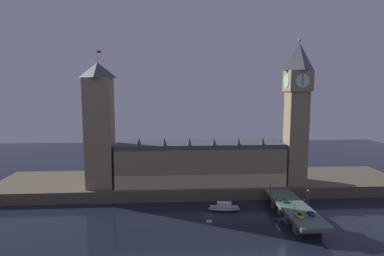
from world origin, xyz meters
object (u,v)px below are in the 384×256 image
Objects in this scene: clock_tower at (297,109)px; street_lamp_near at (294,210)px; street_lamp_mid at (308,196)px; victoria_tower at (99,125)px; car_northbound_lead at (284,200)px; pedestrian_mid_walk at (304,201)px; street_lamp_far at (271,187)px; car_northbound_trail at (299,216)px; car_southbound_lead at (311,213)px; boat_upstream at (224,208)px; pedestrian_far_rail at (276,197)px.

clock_tower reaches higher than street_lamp_near.
victoria_tower is at bearing 160.77° from street_lamp_mid.
car_northbound_lead is 2.30× the size of pedestrian_mid_walk.
street_lamp_far is at bearing 133.69° from pedestrian_mid_walk.
victoria_tower is at bearing 179.11° from clock_tower.
car_northbound_trail is 2.17× the size of pedestrian_mid_walk.
street_lamp_far reaches higher than car_northbound_trail.
car_southbound_lead is 11.62m from street_lamp_mid.
boat_upstream is (-26.05, 5.13, -4.75)m from car_northbound_lead.
car_southbound_lead reaches higher than boat_upstream.
street_lamp_near is 18.86m from street_lamp_mid.
victoria_tower is at bearing 159.25° from boat_upstream.
pedestrian_far_rail is 0.24× the size of street_lamp_mid.
car_northbound_trail is at bearing -27.81° from victoria_tower.
street_lamp_near reaches higher than car_southbound_lead.
car_northbound_lead is 8.58m from pedestrian_mid_walk.
street_lamp_near is (-8.64, -4.18, 3.41)m from car_southbound_lead.
street_lamp_mid is at bearing 55.06° from car_northbound_trail.
car_northbound_lead is 20.42m from street_lamp_near.
clock_tower is at bearing 68.80° from street_lamp_near.
street_lamp_far is (-3.15, 27.09, 3.08)m from car_northbound_trail.
victoria_tower reaches higher than pedestrian_mid_walk.
street_lamp_mid is at bearing -30.83° from car_northbound_lead.
victoria_tower is at bearing 152.19° from car_northbound_trail.
pedestrian_far_rail is 23.91m from boat_upstream.
pedestrian_far_rail is at bearing -16.50° from victoria_tower.
pedestrian_mid_walk is 12.31m from pedestrian_far_rail.
car_northbound_lead is at bearing 109.29° from car_southbound_lead.
pedestrian_mid_walk is (8.24, -2.36, 0.37)m from car_northbound_lead.
car_northbound_lead is at bearing 164.04° from pedestrian_mid_walk.
clock_tower is at bearing 60.70° from car_northbound_lead.
victoria_tower reaches higher than car_southbound_lead.
street_lamp_mid is (8.64, -5.16, 3.81)m from car_northbound_lead.
street_lamp_far is 0.41× the size of boat_upstream.
car_southbound_lead is 38.10m from boat_upstream.
car_northbound_trail is at bearing 36.77° from street_lamp_near.
street_lamp_far reaches higher than car_southbound_lead.
street_lamp_near reaches higher than boat_upstream.
car_northbound_trail is 0.62× the size of street_lamp_near.
boat_upstream is at bearing -152.54° from clock_tower.
street_lamp_mid is at bearing -101.04° from clock_tower.
pedestrian_far_rail is (-8.24, 18.89, 0.20)m from car_southbound_lead.
street_lamp_near is at bearing -90.99° from pedestrian_far_rail.
car_northbound_trail is at bearing -118.51° from pedestrian_mid_walk.
clock_tower is 1.09× the size of victoria_tower.
street_lamp_far is at bearing -136.89° from clock_tower.
victoria_tower is 106.17m from car_southbound_lead.
street_lamp_far is at bearing -12.47° from victoria_tower.
pedestrian_mid_walk is 21.12m from street_lamp_near.
car_northbound_trail is at bearing -108.62° from clock_tower.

